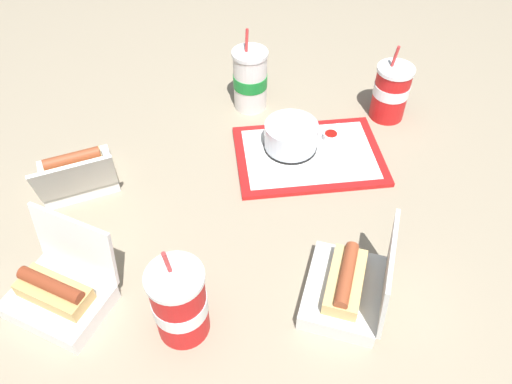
% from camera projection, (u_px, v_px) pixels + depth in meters
% --- Properties ---
extents(ground_plane, '(3.20, 3.20, 0.00)m').
position_uv_depth(ground_plane, '(240.00, 202.00, 1.17)').
color(ground_plane, gray).
extents(food_tray, '(0.38, 0.28, 0.01)m').
position_uv_depth(food_tray, '(309.00, 156.00, 1.28)').
color(food_tray, red).
rests_on(food_tray, ground_plane).
extents(cake_container, '(0.14, 0.14, 0.07)m').
position_uv_depth(cake_container, '(291.00, 137.00, 1.27)').
color(cake_container, black).
rests_on(cake_container, food_tray).
extents(ketchup_cup, '(0.04, 0.04, 0.02)m').
position_uv_depth(ketchup_cup, '(331.00, 137.00, 1.30)').
color(ketchup_cup, white).
rests_on(ketchup_cup, food_tray).
extents(napkin_stack, '(0.10, 0.10, 0.00)m').
position_uv_depth(napkin_stack, '(328.00, 138.00, 1.31)').
color(napkin_stack, white).
rests_on(napkin_stack, food_tray).
extents(plastic_fork, '(0.11, 0.02, 0.00)m').
position_uv_depth(plastic_fork, '(340.00, 162.00, 1.25)').
color(plastic_fork, white).
rests_on(plastic_fork, food_tray).
extents(clamshell_hotdog_center, '(0.22, 0.24, 0.19)m').
position_uv_depth(clamshell_hotdog_center, '(349.00, 287.00, 0.97)').
color(clamshell_hotdog_center, white).
rests_on(clamshell_hotdog_center, ground_plane).
extents(clamshell_hotdog_front, '(0.24, 0.24, 0.18)m').
position_uv_depth(clamshell_hotdog_front, '(60.00, 292.00, 0.96)').
color(clamshell_hotdog_front, white).
rests_on(clamshell_hotdog_front, ground_plane).
extents(clamshell_hotdog_corner, '(0.21, 0.23, 0.17)m').
position_uv_depth(clamshell_hotdog_corner, '(77.00, 174.00, 1.18)').
color(clamshell_hotdog_corner, white).
rests_on(clamshell_hotdog_corner, ground_plane).
extents(soda_cup_left, '(0.10, 0.10, 0.23)m').
position_uv_depth(soda_cup_left, '(180.00, 303.00, 0.89)').
color(soda_cup_left, red).
rests_on(soda_cup_left, ground_plane).
extents(soda_cup_back, '(0.10, 0.10, 0.23)m').
position_uv_depth(soda_cup_back, '(250.00, 80.00, 1.37)').
color(soda_cup_back, white).
rests_on(soda_cup_back, ground_plane).
extents(soda_cup_right, '(0.10, 0.10, 0.21)m').
position_uv_depth(soda_cup_right, '(391.00, 92.00, 1.34)').
color(soda_cup_right, red).
rests_on(soda_cup_right, ground_plane).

